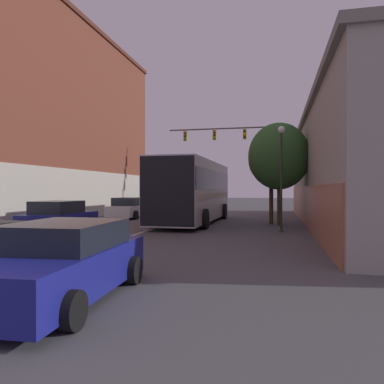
{
  "coord_description": "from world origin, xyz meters",
  "views": [
    {
      "loc": [
        5.91,
        -3.69,
        1.96
      ],
      "look_at": [
        1.63,
        15.35,
        1.8
      ],
      "focal_mm": 35.0,
      "sensor_mm": 36.0,
      "label": 1
    }
  ],
  "objects": [
    {
      "name": "parked_car_left_near",
      "position": [
        -3.83,
        29.53,
        0.69
      ],
      "size": [
        2.45,
        4.63,
        1.45
      ],
      "rotation": [
        0.0,
        0.0,
        1.46
      ],
      "color": "#285633",
      "rests_on": "ground_plane"
    },
    {
      "name": "hatchback_foreground",
      "position": [
        2.16,
        2.27,
        0.65
      ],
      "size": [
        2.25,
        4.26,
        1.36
      ],
      "rotation": [
        0.0,
        0.0,
        1.62
      ],
      "color": "navy",
      "rests_on": "ground_plane"
    },
    {
      "name": "street_lamp",
      "position": [
        6.15,
        13.82,
        2.81
      ],
      "size": [
        0.32,
        0.32,
        4.82
      ],
      "color": "#233323",
      "rests_on": "ground_plane"
    },
    {
      "name": "bus",
      "position": [
        1.23,
        17.41,
        1.97
      ],
      "size": [
        3.02,
        10.39,
        3.51
      ],
      "rotation": [
        0.0,
        0.0,
        1.56
      ],
      "color": "#B7B7BC",
      "rests_on": "ground_plane"
    },
    {
      "name": "parked_car_left_far",
      "position": [
        -3.91,
        11.86,
        0.67
      ],
      "size": [
        2.15,
        4.04,
        1.41
      ],
      "rotation": [
        0.0,
        0.0,
        1.56
      ],
      "color": "navy",
      "rests_on": "ground_plane"
    },
    {
      "name": "lane_center_line",
      "position": [
        0.0,
        15.39,
        0.0
      ],
      "size": [
        0.14,
        42.78,
        0.01
      ],
      "color": "silver",
      "rests_on": "ground_plane"
    },
    {
      "name": "building_left_brick",
      "position": [
        -9.62,
        16.62,
        6.82
      ],
      "size": [
        6.54,
        28.51,
        13.42
      ],
      "color": "brown",
      "rests_on": "ground_plane"
    },
    {
      "name": "street_tree_near",
      "position": [
        5.65,
        17.72,
        3.61
      ],
      "size": [
        2.56,
        2.3,
        5.04
      ],
      "color": "#4C3823",
      "rests_on": "ground_plane"
    },
    {
      "name": "traffic_signal_gantry",
      "position": [
        3.22,
        26.77,
        5.39
      ],
      "size": [
        9.09,
        0.36,
        7.22
      ],
      "color": "#514C47",
      "rests_on": "ground_plane"
    },
    {
      "name": "street_tree_far",
      "position": [
        6.06,
        16.88,
        3.71
      ],
      "size": [
        3.25,
        2.93,
        5.51
      ],
      "color": "#4C3823",
      "rests_on": "ground_plane"
    },
    {
      "name": "parked_car_left_mid",
      "position": [
        -3.77,
        20.2,
        0.65
      ],
      "size": [
        2.1,
        4.37,
        1.38
      ],
      "rotation": [
        0.0,
        0.0,
        1.55
      ],
      "color": "silver",
      "rests_on": "ground_plane"
    }
  ]
}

